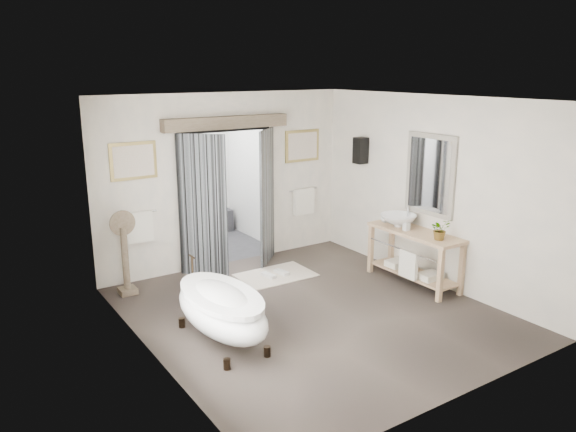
{
  "coord_description": "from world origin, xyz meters",
  "views": [
    {
      "loc": [
        -4.23,
        -5.79,
        3.27
      ],
      "look_at": [
        0.0,
        0.6,
        1.25
      ],
      "focal_mm": 35.0,
      "sensor_mm": 36.0,
      "label": 1
    }
  ],
  "objects_px": {
    "rug": "(276,275)",
    "basin": "(398,221)",
    "clawfoot_tub": "(221,309)",
    "vanity": "(414,253)"
  },
  "relations": [
    {
      "from": "rug",
      "to": "basin",
      "type": "distance_m",
      "value": 2.15
    },
    {
      "from": "clawfoot_tub",
      "to": "rug",
      "type": "height_order",
      "value": "clawfoot_tub"
    },
    {
      "from": "clawfoot_tub",
      "to": "vanity",
      "type": "distance_m",
      "value": 3.37
    },
    {
      "from": "vanity",
      "to": "rug",
      "type": "bearing_deg",
      "value": 137.44
    },
    {
      "from": "rug",
      "to": "vanity",
      "type": "bearing_deg",
      "value": -42.56
    },
    {
      "from": "clawfoot_tub",
      "to": "vanity",
      "type": "relative_size",
      "value": 1.12
    },
    {
      "from": "clawfoot_tub",
      "to": "basin",
      "type": "distance_m",
      "value": 3.41
    },
    {
      "from": "rug",
      "to": "basin",
      "type": "xyz_separation_m",
      "value": [
        1.58,
        -1.13,
        0.94
      ]
    },
    {
      "from": "clawfoot_tub",
      "to": "rug",
      "type": "relative_size",
      "value": 1.5
    },
    {
      "from": "clawfoot_tub",
      "to": "basin",
      "type": "bearing_deg",
      "value": 7.24
    }
  ]
}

